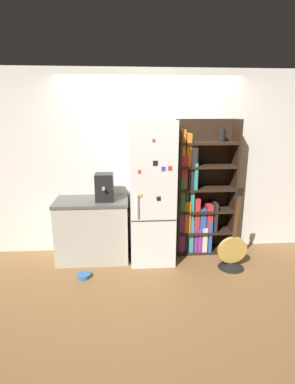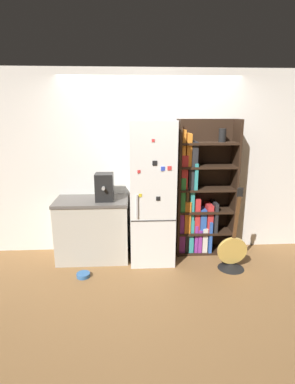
{
  "view_description": "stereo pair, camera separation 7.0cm",
  "coord_description": "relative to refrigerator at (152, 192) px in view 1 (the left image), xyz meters",
  "views": [
    {
      "loc": [
        -0.35,
        -3.8,
        2.0
      ],
      "look_at": [
        -0.06,
        0.15,
        0.96
      ],
      "focal_mm": 28.0,
      "sensor_mm": 36.0,
      "label": 1
    },
    {
      "loc": [
        -0.28,
        -3.8,
        2.0
      ],
      "look_at": [
        -0.06,
        0.15,
        0.96
      ],
      "focal_mm": 28.0,
      "sensor_mm": 36.0,
      "label": 2
    }
  ],
  "objects": [
    {
      "name": "ground_plane",
      "position": [
        0.0,
        -0.12,
        -0.96
      ],
      "size": [
        16.0,
        16.0,
        0.0
      ],
      "primitive_type": "plane",
      "color": "olive"
    },
    {
      "name": "wall_back",
      "position": [
        0.0,
        0.35,
        0.34
      ],
      "size": [
        8.0,
        0.05,
        2.6
      ],
      "color": "white",
      "rests_on": "ground_plane"
    },
    {
      "name": "refrigerator",
      "position": [
        0.0,
        0.0,
        0.0
      ],
      "size": [
        0.59,
        0.68,
        1.92
      ],
      "color": "white",
      "rests_on": "ground_plane"
    },
    {
      "name": "bookshelf",
      "position": [
        0.68,
        0.18,
        -0.14
      ],
      "size": [
        0.83,
        0.35,
        1.93
      ],
      "color": "black",
      "rests_on": "ground_plane"
    },
    {
      "name": "kitchen_counter",
      "position": [
        -0.82,
        0.04,
        -0.53
      ],
      "size": [
        0.99,
        0.59,
        0.86
      ],
      "color": "#BCB7A8",
      "rests_on": "ground_plane"
    },
    {
      "name": "espresso_machine",
      "position": [
        -0.64,
        -0.0,
        0.09
      ],
      "size": [
        0.24,
        0.29,
        0.37
      ],
      "color": "black",
      "rests_on": "kitchen_counter"
    },
    {
      "name": "guitar",
      "position": [
        1.04,
        -0.39,
        -0.79
      ],
      "size": [
        0.39,
        0.35,
        1.13
      ],
      "color": "black",
      "rests_on": "ground_plane"
    },
    {
      "name": "pet_bowl",
      "position": [
        -0.9,
        -0.49,
        -0.93
      ],
      "size": [
        0.17,
        0.17,
        0.05
      ],
      "color": "#3366A5",
      "rests_on": "ground_plane"
    }
  ]
}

